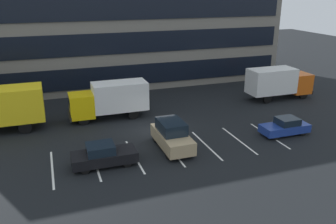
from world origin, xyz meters
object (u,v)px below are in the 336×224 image
Objects in this scene: sedan_black at (103,155)px; box_truck_yellow at (110,99)px; box_truck_orange at (279,82)px; suv_tan at (172,135)px; sedan_navy at (285,127)px.

box_truck_yellow is at bearing 76.36° from sedan_black.
box_truck_orange is at bearing -0.03° from box_truck_yellow.
suv_tan is 5.35m from sedan_black.
box_truck_orange is 16.84m from suv_tan.
suv_tan is 1.17× the size of sedan_navy.
box_truck_orange is 1.82× the size of sedan_navy.
box_truck_orange reaches higher than suv_tan.
sedan_navy is at bearing -3.72° from suv_tan.
sedan_navy is at bearing -122.20° from box_truck_orange.
box_truck_orange is 1.55× the size of suv_tan.
suv_tan is at bearing -68.49° from box_truck_yellow.
box_truck_yellow reaches higher than sedan_black.
sedan_navy is (14.80, 0.39, -0.06)m from sedan_black.
sedan_black reaches higher than sedan_navy.
box_truck_orange is 22.02m from sedan_black.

